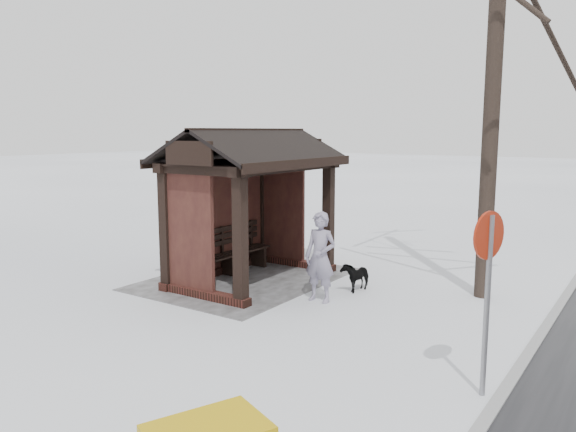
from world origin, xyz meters
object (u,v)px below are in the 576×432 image
object	(u,v)px
road_sign	(488,263)
pedestrian	(320,257)
dog	(356,276)
bus_shelter	(246,175)

from	to	relation	value
road_sign	pedestrian	bearing A→B (deg)	-102.70
dog	road_sign	size ratio (longest dim) A/B	0.31
pedestrian	road_sign	size ratio (longest dim) A/B	0.75
bus_shelter	road_sign	world-z (taller)	bus_shelter
pedestrian	dog	xyz separation A→B (m)	(-0.99, 0.21, -0.53)
pedestrian	bus_shelter	bearing A→B (deg)	166.69
dog	road_sign	world-z (taller)	road_sign
bus_shelter	road_sign	size ratio (longest dim) A/B	1.66
road_sign	bus_shelter	bearing A→B (deg)	-96.29
bus_shelter	dog	world-z (taller)	bus_shelter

